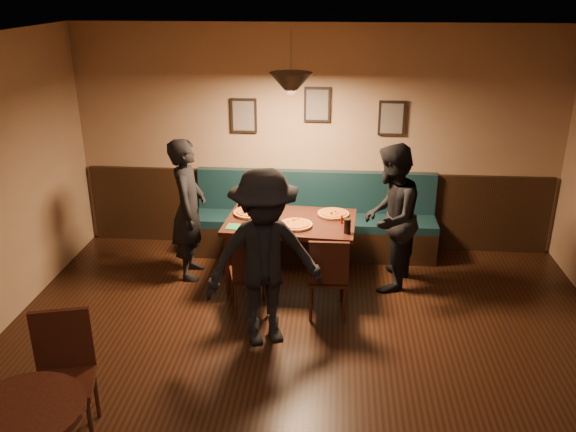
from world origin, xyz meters
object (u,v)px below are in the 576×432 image
Objects in this scene: diner_front at (264,259)px; soda_glass at (347,226)px; diner_right at (390,218)px; tabasco_bottle at (342,219)px; chair_near_left at (250,272)px; booth_bench at (315,217)px; cafe_chair_far at (63,382)px; dining_table at (291,251)px; chair_near_right at (328,275)px; diner_left at (189,209)px.

soda_glass is (0.77, 0.90, -0.02)m from diner_front.
tabasco_bottle is (-0.53, -0.05, -0.01)m from diner_right.
tabasco_bottle is at bearing 18.19° from chair_near_left.
cafe_chair_far is at bearing -116.29° from booth_bench.
dining_table is 0.86× the size of diner_right.
tabasco_bottle is at bearing 78.15° from chair_near_right.
chair_near_right is at bearing -26.80° from diner_right.
soda_glass is 3.16m from cafe_chair_far.
diner_front is (-0.38, -2.01, 0.36)m from booth_bench.
diner_left is 1.00× the size of diner_right.
dining_table is 1.62× the size of chair_near_left.
booth_bench is 1.21m from diner_right.
chair_near_right is 0.74m from tabasco_bottle.
diner_right is 0.53m from tabasco_bottle.
dining_table is 0.77m from chair_near_left.
booth_bench is 1.22m from soda_glass.
soda_glass is at bearing -77.93° from tabasco_bottle.
dining_table is at bearing -134.42° from cafe_chair_far.
cafe_chair_far is (-1.70, -3.45, -0.01)m from booth_bench.
diner_front reaches higher than chair_near_left.
diner_left is 1.66m from diner_front.
soda_glass reaches higher than dining_table.
chair_near_right is 0.91× the size of cafe_chair_far.
diner_front reaches higher than diner_left.
diner_left is 15.29× the size of tabasco_bottle.
chair_near_right is 0.54× the size of diner_right.
cafe_chair_far is at bearing -115.34° from dining_table.
diner_front is 1.75× the size of cafe_chair_far.
dining_table is at bearing 122.31° from chair_near_right.
chair_near_left is 0.89× the size of cafe_chair_far.
soda_glass is (1.79, -0.40, 0.02)m from diner_left.
diner_front is (-0.15, -1.22, 0.48)m from dining_table.
tabasco_bottle is at bearing -68.75° from booth_bench.
diner_left is 2.77m from cafe_chair_far.
diner_left reaches higher than chair_near_right.
chair_near_left is 1.17m from diner_left.
dining_table is at bearing -72.87° from diner_right.
soda_glass is (0.38, -1.11, 0.34)m from booth_bench.
booth_bench is at bearing 58.34° from diner_front.
diner_front is at bearing -138.08° from chair_near_right.
dining_table is 1.60× the size of chair_near_right.
chair_near_right is at bearing -149.46° from cafe_chair_far.
cafe_chair_far is (-1.32, -1.44, -0.37)m from diner_front.
cafe_chair_far is (-1.10, -1.98, 0.05)m from chair_near_left.
soda_glass reaches higher than chair_near_right.
diner_front reaches higher than dining_table.
tabasco_bottle is at bearing -67.72° from diner_right.
booth_bench is 18.77× the size of soda_glass.
diner_right is 0.96× the size of diner_front.
diner_left is (-1.41, -0.71, 0.32)m from booth_bench.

